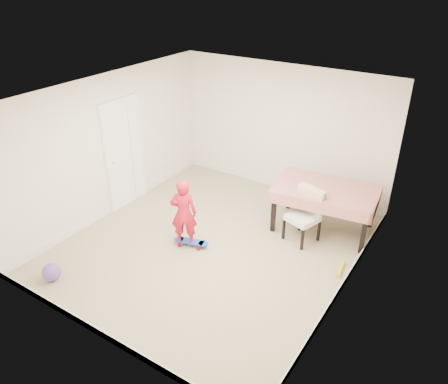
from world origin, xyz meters
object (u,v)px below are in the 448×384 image
Objects in this scene: dining_table at (324,209)px; dining_chair at (303,216)px; balloon at (51,272)px; child at (184,215)px; skateboard at (191,243)px.

dining_chair reaches higher than dining_table.
balloon is (-2.72, -3.03, -0.34)m from dining_chair.
dining_chair is 0.80× the size of child.
child is 4.27× the size of balloon.
balloon is (-1.23, -1.86, 0.09)m from skateboard.
balloon is (-2.89, -3.57, -0.27)m from dining_table.
dining_table is 4.60m from balloon.
child is 2.19m from balloon.
skateboard is (-1.49, -1.17, -0.43)m from dining_chair.
balloon is (-1.14, -1.81, -0.46)m from child.
dining_table reaches higher than skateboard.
dining_chair reaches higher than balloon.
dining_table is 2.49m from child.
dining_table is 0.57m from dining_chair.
dining_table reaches higher than balloon.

